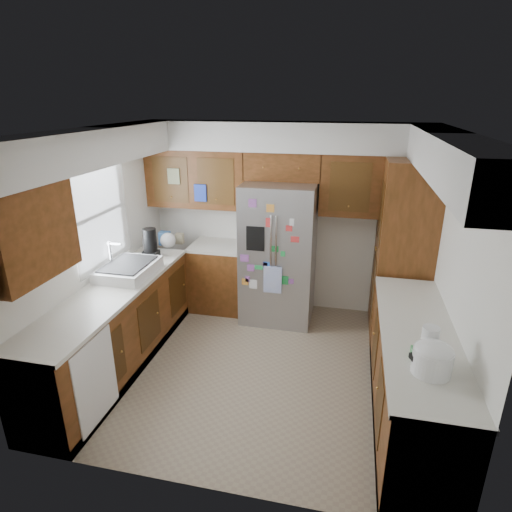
{
  "coord_description": "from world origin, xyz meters",
  "views": [
    {
      "loc": [
        0.84,
        -3.87,
        2.78
      ],
      "look_at": [
        -0.1,
        0.35,
        1.16
      ],
      "focal_mm": 30.0,
      "sensor_mm": 36.0,
      "label": 1
    }
  ],
  "objects_px": {
    "rice_cooker": "(433,357)",
    "paper_towel": "(429,344)",
    "pantry": "(403,250)",
    "fridge": "(279,253)"
  },
  "relations": [
    {
      "from": "pantry",
      "to": "fridge",
      "type": "relative_size",
      "value": 1.19
    },
    {
      "from": "pantry",
      "to": "paper_towel",
      "type": "xyz_separation_m",
      "value": [
        -0.01,
        -2.08,
        -0.01
      ]
    },
    {
      "from": "rice_cooker",
      "to": "paper_towel",
      "type": "relative_size",
      "value": 1.02
    },
    {
      "from": "pantry",
      "to": "rice_cooker",
      "type": "distance_m",
      "value": 2.23
    },
    {
      "from": "rice_cooker",
      "to": "paper_towel",
      "type": "distance_m",
      "value": 0.15
    },
    {
      "from": "fridge",
      "to": "rice_cooker",
      "type": "xyz_separation_m",
      "value": [
        1.5,
        -2.28,
        0.15
      ]
    },
    {
      "from": "pantry",
      "to": "paper_towel",
      "type": "relative_size",
      "value": 7.57
    },
    {
      "from": "pantry",
      "to": "rice_cooker",
      "type": "relative_size",
      "value": 7.43
    },
    {
      "from": "paper_towel",
      "to": "pantry",
      "type": "bearing_deg",
      "value": 89.81
    },
    {
      "from": "pantry",
      "to": "fridge",
      "type": "distance_m",
      "value": 1.51
    }
  ]
}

